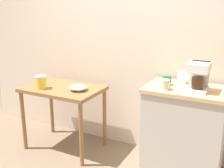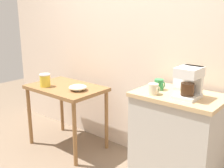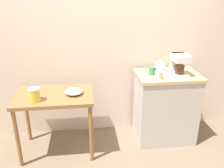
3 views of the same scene
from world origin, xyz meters
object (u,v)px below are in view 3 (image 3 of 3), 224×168
at_px(bowl_stoneware, 74,91).
at_px(coffee_maker, 179,64).
at_px(mug_tall_green, 152,71).
at_px(mug_small_cream, 159,75).
at_px(canister_enamel, 34,95).
at_px(table_clock, 160,66).

height_order(bowl_stoneware, coffee_maker, coffee_maker).
bearing_deg(coffee_maker, mug_tall_green, 171.49).
height_order(bowl_stoneware, mug_small_cream, mug_small_cream).
bearing_deg(mug_tall_green, bowl_stoneware, -172.44).
height_order(canister_enamel, coffee_maker, coffee_maker).
height_order(bowl_stoneware, canister_enamel, canister_enamel).
relative_size(bowl_stoneware, canister_enamel, 1.35).
relative_size(coffee_maker, mug_tall_green, 2.68).
xyz_separation_m(bowl_stoneware, canister_enamel, (-0.41, -0.13, 0.04)).
distance_m(bowl_stoneware, mug_small_cream, 0.99).
xyz_separation_m(mug_tall_green, mug_small_cream, (0.03, -0.15, -0.00)).
bearing_deg(table_clock, canister_enamel, -165.36).
distance_m(mug_tall_green, mug_small_cream, 0.16).
bearing_deg(canister_enamel, coffee_maker, 7.11).
relative_size(coffee_maker, table_clock, 1.90).
height_order(coffee_maker, mug_small_cream, coffee_maker).
xyz_separation_m(bowl_stoneware, mug_tall_green, (0.94, 0.12, 0.17)).
bearing_deg(bowl_stoneware, coffee_maker, 3.61).
distance_m(canister_enamel, mug_small_cream, 1.39).
relative_size(canister_enamel, mug_tall_green, 1.53).
bearing_deg(bowl_stoneware, mug_tall_green, 7.56).
xyz_separation_m(canister_enamel, coffee_maker, (1.66, 0.21, 0.22)).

